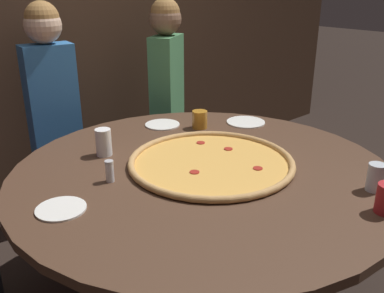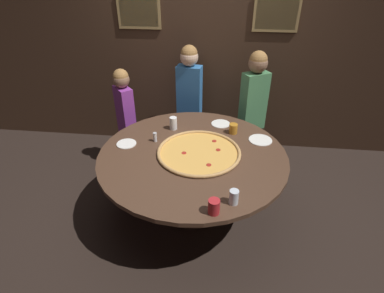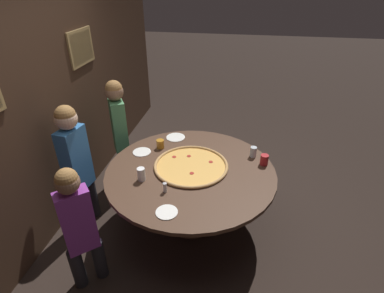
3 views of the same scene
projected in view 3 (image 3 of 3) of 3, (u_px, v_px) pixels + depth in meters
ground_plane at (191, 222)px, 3.48m from camera, size 24.00×24.00×0.00m
back_wall at (47, 110)px, 3.04m from camera, size 6.40×0.08×2.60m
dining_table at (191, 179)px, 3.16m from camera, size 1.76×1.76×0.74m
giant_pizza at (191, 165)px, 3.14m from camera, size 0.78×0.78×0.03m
drink_cup_by_shaker at (141, 174)px, 2.92m from camera, size 0.08×0.08×0.13m
drink_cup_beside_pizza at (253, 152)px, 3.29m from camera, size 0.07×0.07×0.12m
drink_cup_front_edge at (160, 144)px, 3.46m from camera, size 0.09×0.09×0.10m
drink_cup_near_right at (264, 160)px, 3.16m from camera, size 0.09×0.09×0.12m
white_plate_far_back at (142, 152)px, 3.40m from camera, size 0.20×0.20×0.01m
white_plate_beside_cup at (176, 137)px, 3.69m from camera, size 0.23×0.23×0.01m
white_plate_near_front at (167, 212)px, 2.55m from camera, size 0.19×0.19×0.01m
condiment_shaker at (165, 187)px, 2.77m from camera, size 0.04×0.04×0.10m
diner_side_left at (78, 223)px, 2.48m from camera, size 0.29×0.31×1.26m
diner_far_left at (119, 129)px, 3.73m from camera, size 0.37×0.30×1.44m
diner_far_right at (76, 162)px, 3.09m from camera, size 0.37×0.22×1.44m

